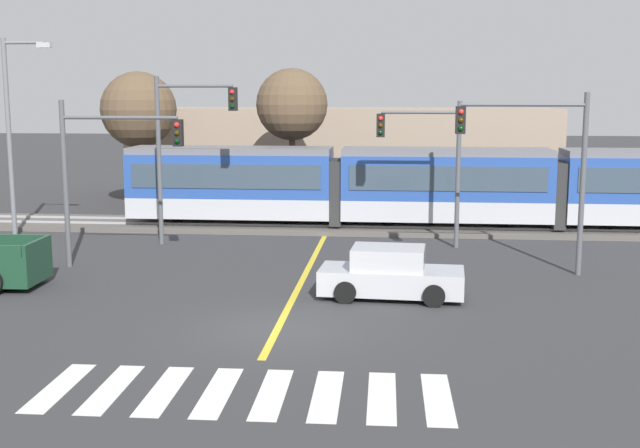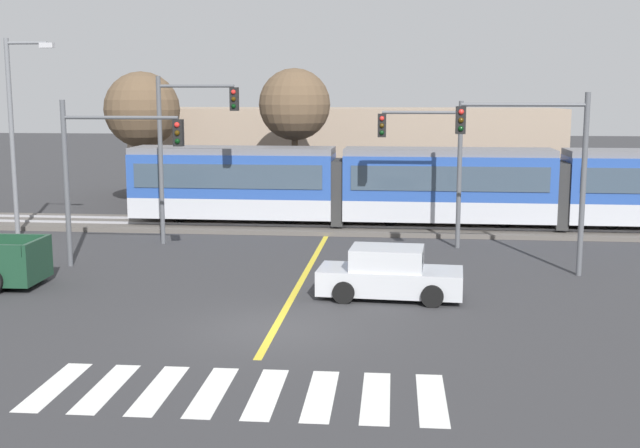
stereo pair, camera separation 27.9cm
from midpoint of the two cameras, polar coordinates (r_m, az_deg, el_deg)
ground_plane at (r=20.67m, az=-2.87°, el=-7.47°), size 200.00×200.00×0.00m
track_bed at (r=35.77m, az=0.97°, el=-0.19°), size 120.00×4.00×0.18m
rail_near at (r=35.04m, az=0.87°, el=-0.16°), size 120.00×0.08×0.10m
rail_far at (r=36.46m, az=1.07°, el=0.21°), size 120.00×0.08×0.10m
light_rail_tram at (r=35.42m, az=9.28°, el=2.79°), size 28.00×2.64×3.43m
crosswalk_stripe_0 at (r=17.61m, az=-17.93°, el=-10.91°), size 0.60×2.81×0.01m
crosswalk_stripe_1 at (r=17.22m, az=-14.50°, el=-11.22°), size 0.60×2.81×0.01m
crosswalk_stripe_2 at (r=16.89m, az=-10.92°, el=-11.50°), size 0.60×2.81×0.01m
crosswalk_stripe_3 at (r=16.63m, az=-7.20°, el=-11.74°), size 0.60×2.81×0.01m
crosswalk_stripe_4 at (r=16.44m, az=-3.37°, el=-11.93°), size 0.60×2.81×0.01m
crosswalk_stripe_5 at (r=16.32m, az=0.54°, el=-12.08°), size 0.60×2.81×0.01m
crosswalk_stripe_6 at (r=16.27m, az=4.49°, el=-12.18°), size 0.60×2.81×0.01m
crosswalk_stripe_7 at (r=16.30m, az=8.45°, el=-12.21°), size 0.60×2.81×0.01m
lane_centre_line at (r=26.01m, az=-0.98°, el=-3.97°), size 0.20×16.04×0.01m
sedan_crossing at (r=23.66m, az=5.31°, el=-3.60°), size 4.30×2.12×1.52m
traffic_light_mid_right at (r=27.14m, az=15.60°, el=4.83°), size 4.25×0.38×6.00m
traffic_light_mid_left at (r=28.24m, az=-14.64°, el=4.52°), size 4.25×0.38×5.75m
traffic_light_far_right at (r=31.26m, az=8.15°, el=5.09°), size 3.25×0.38×5.69m
traffic_light_far_left at (r=31.97m, az=-9.34°, el=6.24°), size 3.25×0.38×6.64m
street_lamp_west at (r=35.47m, az=-20.61°, el=6.56°), size 2.10×0.28×8.18m
bare_tree_far_west at (r=42.64m, az=-12.36°, el=7.92°), size 3.89×3.89×7.10m
bare_tree_west at (r=39.35m, az=-1.61°, el=8.45°), size 3.49×3.49×7.19m
building_backdrop_far at (r=46.66m, az=2.04°, el=5.08°), size 24.07×6.00×5.15m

